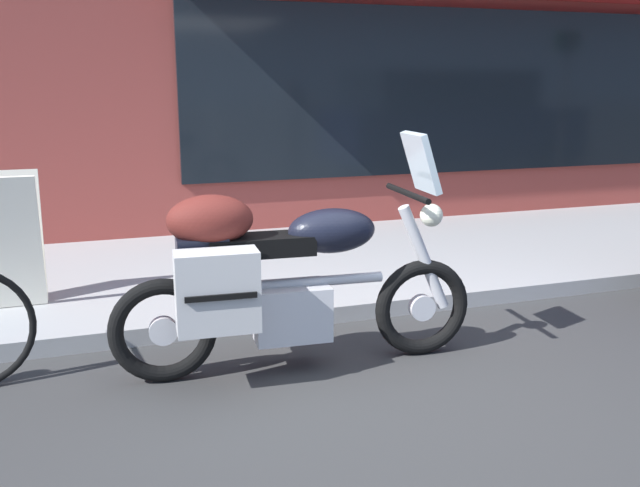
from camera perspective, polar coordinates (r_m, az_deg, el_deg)
ground_plane at (r=3.90m, az=6.40°, el=-12.22°), size 80.00×80.00×0.00m
touring_motorcycle at (r=3.95m, az=-3.53°, el=-2.55°), size 2.18×0.62×1.38m
sandwich_board_sign at (r=5.26m, az=-24.93°, el=0.19°), size 0.55×0.41×0.94m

